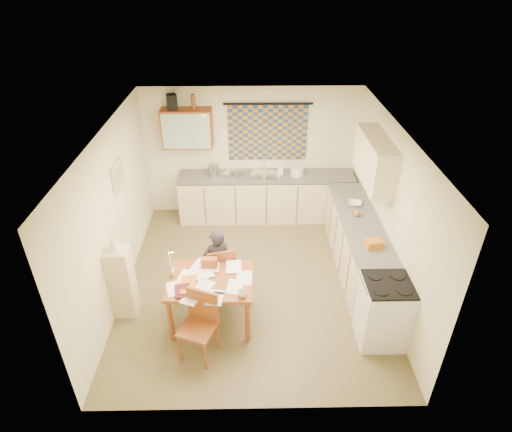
{
  "coord_description": "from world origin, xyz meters",
  "views": [
    {
      "loc": [
        -0.04,
        -5.28,
        4.49
      ],
      "look_at": [
        0.05,
        0.2,
        1.1
      ],
      "focal_mm": 30.0,
      "sensor_mm": 36.0,
      "label": 1
    }
  ],
  "objects_px": {
    "counter_back": "(266,197)",
    "stove": "(383,311)",
    "dining_table": "(212,300)",
    "person": "(218,264)",
    "chair_far": "(221,279)",
    "counter_right": "(360,252)",
    "shelf_stand": "(122,282)"
  },
  "relations": [
    {
      "from": "shelf_stand",
      "to": "stove",
      "type": "bearing_deg",
      "value": -8.76
    },
    {
      "from": "chair_far",
      "to": "stove",
      "type": "bearing_deg",
      "value": 142.26
    },
    {
      "from": "stove",
      "to": "chair_far",
      "type": "xyz_separation_m",
      "value": [
        -2.19,
        0.92,
        -0.19
      ]
    },
    {
      "from": "counter_right",
      "to": "dining_table",
      "type": "bearing_deg",
      "value": -156.99
    },
    {
      "from": "counter_right",
      "to": "dining_table",
      "type": "xyz_separation_m",
      "value": [
        -2.28,
        -0.97,
        -0.07
      ]
    },
    {
      "from": "counter_back",
      "to": "chair_far",
      "type": "xyz_separation_m",
      "value": [
        -0.76,
        -2.23,
        -0.17
      ]
    },
    {
      "from": "person",
      "to": "shelf_stand",
      "type": "distance_m",
      "value": 1.37
    },
    {
      "from": "chair_far",
      "to": "shelf_stand",
      "type": "distance_m",
      "value": 1.43
    },
    {
      "from": "dining_table",
      "to": "person",
      "type": "bearing_deg",
      "value": 86.0
    },
    {
      "from": "counter_back",
      "to": "stove",
      "type": "distance_m",
      "value": 3.46
    },
    {
      "from": "chair_far",
      "to": "person",
      "type": "relative_size",
      "value": 0.77
    },
    {
      "from": "counter_back",
      "to": "shelf_stand",
      "type": "bearing_deg",
      "value": -129.05
    },
    {
      "from": "chair_far",
      "to": "counter_back",
      "type": "bearing_deg",
      "value": -123.77
    },
    {
      "from": "stove",
      "to": "person",
      "type": "relative_size",
      "value": 0.81
    },
    {
      "from": "counter_right",
      "to": "person",
      "type": "bearing_deg",
      "value": -169.25
    },
    {
      "from": "chair_far",
      "to": "person",
      "type": "height_order",
      "value": "person"
    },
    {
      "from": "person",
      "to": "shelf_stand",
      "type": "height_order",
      "value": "person"
    },
    {
      "from": "counter_right",
      "to": "stove",
      "type": "distance_m",
      "value": 1.33
    },
    {
      "from": "counter_back",
      "to": "dining_table",
      "type": "bearing_deg",
      "value": -106.95
    },
    {
      "from": "dining_table",
      "to": "shelf_stand",
      "type": "bearing_deg",
      "value": 173.41
    },
    {
      "from": "counter_right",
      "to": "person",
      "type": "relative_size",
      "value": 2.52
    },
    {
      "from": "dining_table",
      "to": "counter_back",
      "type": "bearing_deg",
      "value": 74.94
    },
    {
      "from": "stove",
      "to": "dining_table",
      "type": "height_order",
      "value": "stove"
    },
    {
      "from": "dining_table",
      "to": "shelf_stand",
      "type": "height_order",
      "value": "shelf_stand"
    },
    {
      "from": "dining_table",
      "to": "person",
      "type": "relative_size",
      "value": 0.99
    },
    {
      "from": "counter_right",
      "to": "shelf_stand",
      "type": "height_order",
      "value": "shelf_stand"
    },
    {
      "from": "dining_table",
      "to": "chair_far",
      "type": "relative_size",
      "value": 1.28
    },
    {
      "from": "stove",
      "to": "person",
      "type": "height_order",
      "value": "person"
    },
    {
      "from": "stove",
      "to": "counter_right",
      "type": "bearing_deg",
      "value": 90.0
    },
    {
      "from": "counter_back",
      "to": "person",
      "type": "height_order",
      "value": "person"
    },
    {
      "from": "counter_right",
      "to": "shelf_stand",
      "type": "xyz_separation_m",
      "value": [
        -3.54,
        -0.78,
        0.11
      ]
    },
    {
      "from": "dining_table",
      "to": "chair_far",
      "type": "height_order",
      "value": "chair_far"
    }
  ]
}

